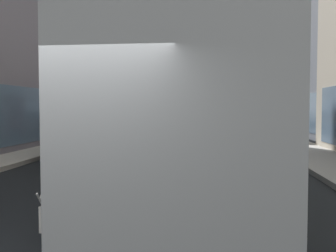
# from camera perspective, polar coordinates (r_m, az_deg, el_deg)

# --- Properties ---
(ground_plane) EXTENTS (120.00, 120.00, 0.00)m
(ground_plane) POSITION_cam_1_polar(r_m,az_deg,el_deg) (38.88, 3.64, -0.09)
(ground_plane) COLOR black
(sidewalk_left) EXTENTS (2.40, 110.00, 0.15)m
(sidewalk_left) POSITION_cam_1_polar(r_m,az_deg,el_deg) (39.51, -4.65, 0.06)
(sidewalk_left) COLOR #ADA89E
(sidewalk_left) RESTS_ON ground
(sidewalk_right) EXTENTS (2.40, 110.00, 0.15)m
(sidewalk_right) POSITION_cam_1_polar(r_m,az_deg,el_deg) (39.06, 12.03, -0.02)
(sidewalk_right) COLOR gray
(sidewalk_right) RESTS_ON ground
(building_left_far) EXTENTS (10.93, 19.28, 26.81)m
(building_left_far) POSITION_cam_1_polar(r_m,az_deg,el_deg) (55.82, -8.41, 14.58)
(building_left_far) COLOR #B2A893
(building_left_far) RESTS_ON ground
(building_right_far) EXTENTS (8.95, 18.62, 22.37)m
(building_right_far) POSITION_cam_1_polar(r_m,az_deg,el_deg) (52.54, 17.64, 12.76)
(building_right_far) COLOR #4C515B
(building_right_far) RESTS_ON ground
(transit_bus) EXTENTS (2.78, 11.53, 3.05)m
(transit_bus) POSITION_cam_1_polar(r_m,az_deg,el_deg) (9.28, 3.76, 2.01)
(transit_bus) COLOR #999EA3
(transit_bus) RESTS_ON ground
(car_grey_wagon) EXTENTS (1.87, 4.00, 1.62)m
(car_grey_wagon) POSITION_cam_1_polar(r_m,az_deg,el_deg) (39.85, 5.43, 1.16)
(car_grey_wagon) COLOR slate
(car_grey_wagon) RESTS_ON ground
(car_silver_sedan) EXTENTS (1.81, 4.39, 1.62)m
(car_silver_sedan) POSITION_cam_1_polar(r_m,az_deg,el_deg) (26.84, 0.05, 0.43)
(car_silver_sedan) COLOR #B7BABF
(car_silver_sedan) RESTS_ON ground
(car_blue_hatchback) EXTENTS (1.81, 4.50, 1.62)m
(car_blue_hatchback) POSITION_cam_1_polar(r_m,az_deg,el_deg) (22.84, 9.06, -0.00)
(car_blue_hatchback) COLOR #4C6BB7
(car_blue_hatchback) RESTS_ON ground
(car_white_van) EXTENTS (1.79, 4.78, 1.62)m
(car_white_van) POSITION_cam_1_polar(r_m,az_deg,el_deg) (47.43, 7.44, 1.40)
(car_white_van) COLOR silver
(car_white_van) RESTS_ON ground
(car_red_coupe) EXTENTS (1.90, 4.80, 1.62)m
(car_red_coupe) POSITION_cam_1_polar(r_m,az_deg,el_deg) (48.25, 0.76, 1.44)
(car_red_coupe) COLOR red
(car_red_coupe) RESTS_ON ground
(car_yellow_taxi) EXTENTS (1.81, 4.15, 1.62)m
(car_yellow_taxi) POSITION_cam_1_polar(r_m,az_deg,el_deg) (36.69, 1.63, 1.04)
(car_yellow_taxi) COLOR yellow
(car_yellow_taxi) RESTS_ON ground
(box_truck) EXTENTS (2.30, 7.50, 3.05)m
(box_truck) POSITION_cam_1_polar(r_m,az_deg,el_deg) (16.31, -9.54, 1.89)
(box_truck) COLOR #A51919
(box_truck) RESTS_ON ground
(dalmatian_dog) EXTENTS (0.22, 0.96, 0.72)m
(dalmatian_dog) POSITION_cam_1_polar(r_m,az_deg,el_deg) (6.31, -17.16, -10.03)
(dalmatian_dog) COLOR white
(dalmatian_dog) RESTS_ON ground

